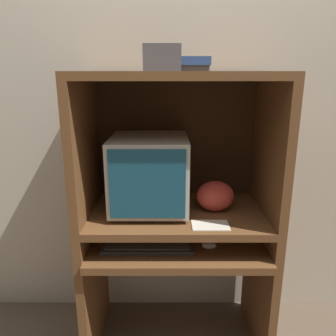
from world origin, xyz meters
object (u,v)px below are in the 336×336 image
mouse (208,245)px  snack_bag (214,196)px  storage_box (161,58)px  crt_monitor (149,173)px  keyboard (147,246)px  book_stack (187,64)px

mouse → snack_bag: bearing=72.8°
storage_box → snack_bag: bearing=5.8°
storage_box → crt_monitor: bearing=145.5°
keyboard → storage_box: storage_box is taller
crt_monitor → mouse: crt_monitor is taller
book_stack → storage_box: (-0.12, -0.02, 0.02)m
snack_bag → book_stack: book_stack is taller
crt_monitor → snack_bag: crt_monitor is taller
keyboard → storage_box: 0.87m
snack_bag → book_stack: size_ratio=1.03×
snack_bag → mouse: bearing=-107.2°
keyboard → snack_bag: (0.33, 0.12, 0.21)m
snack_bag → book_stack: (-0.14, -0.00, 0.63)m
crt_monitor → mouse: (0.29, -0.14, -0.32)m
mouse → keyboard: bearing=179.5°
book_stack → snack_bag: bearing=1.9°
book_stack → storage_box: size_ratio=1.12×
crt_monitor → book_stack: book_stack is taller
snack_bag → storage_box: size_ratio=1.15×
mouse → book_stack: bearing=131.7°
crt_monitor → snack_bag: size_ratio=2.13×
keyboard → mouse: 0.30m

